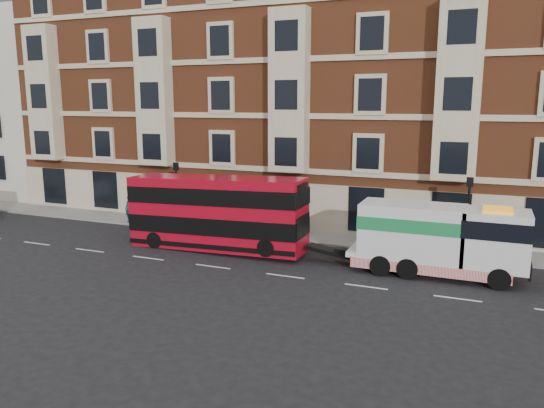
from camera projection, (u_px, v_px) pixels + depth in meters
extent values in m
plane|color=black|center=(213.00, 267.00, 27.40)|extent=(120.00, 120.00, 0.00)
cube|color=slate|center=(269.00, 233.00, 34.20)|extent=(90.00, 3.00, 0.15)
cube|color=brown|center=(314.00, 93.00, 39.13)|extent=(45.00, 12.00, 18.00)
cube|color=beige|center=(1.00, 106.00, 49.75)|extent=(16.00, 10.00, 16.00)
cylinder|color=black|center=(177.00, 198.00, 34.85)|extent=(0.14, 0.14, 4.00)
cube|color=black|center=(176.00, 166.00, 34.45)|extent=(0.35, 0.15, 0.50)
cylinder|color=black|center=(467.00, 221.00, 28.16)|extent=(0.14, 0.14, 4.00)
cube|color=black|center=(470.00, 182.00, 27.76)|extent=(0.35, 0.15, 0.50)
cube|color=#AE091C|center=(216.00, 213.00, 30.12)|extent=(10.37, 2.31, 4.07)
cube|color=black|center=(217.00, 223.00, 30.24)|extent=(10.41, 2.37, 0.97)
cube|color=black|center=(216.00, 194.00, 29.92)|extent=(10.41, 2.37, 0.93)
cylinder|color=black|center=(155.00, 240.00, 30.80)|extent=(0.96, 0.30, 0.96)
cylinder|color=black|center=(175.00, 232.00, 32.70)|extent=(0.96, 0.30, 0.96)
cylinder|color=black|center=(266.00, 248.00, 28.14)|extent=(0.96, 0.30, 0.96)
cylinder|color=black|center=(281.00, 239.00, 30.04)|extent=(0.96, 0.30, 0.96)
cube|color=silver|center=(434.00, 258.00, 25.91)|extent=(8.33, 2.13, 0.28)
cube|color=silver|center=(495.00, 239.00, 24.68)|extent=(2.96, 2.31, 2.68)
cube|color=silver|center=(412.00, 231.00, 26.08)|extent=(5.00, 2.31, 2.68)
cube|color=#1C7F40|center=(413.00, 222.00, 26.00)|extent=(5.04, 2.35, 0.65)
cube|color=red|center=(430.00, 264.00, 26.04)|extent=(7.40, 2.37, 0.51)
cylinder|color=black|center=(499.00, 279.00, 23.93)|extent=(1.02, 0.32, 1.02)
cylinder|color=black|center=(499.00, 266.00, 25.83)|extent=(1.02, 0.32, 1.02)
cylinder|color=black|center=(407.00, 268.00, 25.44)|extent=(1.02, 0.37, 1.02)
cylinder|color=black|center=(413.00, 257.00, 27.34)|extent=(1.02, 0.37, 1.02)
cylinder|color=black|center=(380.00, 265.00, 25.92)|extent=(1.02, 0.37, 1.02)
cylinder|color=black|center=(388.00, 254.00, 27.82)|extent=(1.02, 0.37, 1.02)
imported|color=#1A2A35|center=(129.00, 209.00, 36.58)|extent=(0.71, 0.48, 1.88)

